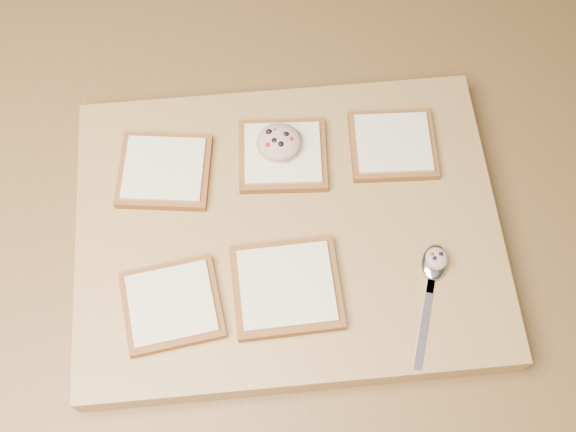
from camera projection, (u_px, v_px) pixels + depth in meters
name	position (u px, v px, depth m)	size (l,w,h in m)	color
ground	(256.00, 364.00, 1.78)	(4.00, 4.00, 0.00)	#515459
island_counter	(247.00, 310.00, 1.37)	(2.00, 0.80, 0.90)	slate
cutting_board	(288.00, 231.00, 0.93)	(0.53, 0.41, 0.04)	#AF8D4B
bread_far_left	(164.00, 171.00, 0.93)	(0.13, 0.12, 0.02)	brown
bread_far_center	(283.00, 155.00, 0.94)	(0.12, 0.11, 0.02)	brown
bread_far_right	(393.00, 145.00, 0.95)	(0.12, 0.11, 0.02)	brown
bread_near_left	(172.00, 305.00, 0.86)	(0.13, 0.12, 0.02)	brown
bread_near_center	(287.00, 287.00, 0.87)	(0.13, 0.12, 0.02)	brown
tuna_salad_dollop	(279.00, 142.00, 0.93)	(0.06, 0.06, 0.03)	#D69D89
spoon	(433.00, 271.00, 0.88)	(0.07, 0.16, 0.01)	silver
spoon_salad	(436.00, 258.00, 0.87)	(0.03, 0.03, 0.02)	#D69D89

